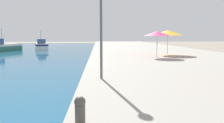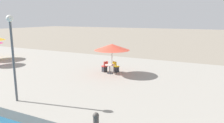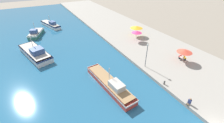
{
  "view_description": "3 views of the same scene",
  "coord_description": "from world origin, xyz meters",
  "px_view_note": "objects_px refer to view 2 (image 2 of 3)",
  "views": [
    {
      "loc": [
        0.84,
        4.24,
        2.58
      ],
      "look_at": [
        1.5,
        14.63,
        1.35
      ],
      "focal_mm": 35.0,
      "sensor_mm": 36.0,
      "label": 1
    },
    {
      "loc": [
        -6.61,
        4.82,
        4.95
      ],
      "look_at": [
        8.56,
        12.59,
        1.55
      ],
      "focal_mm": 35.0,
      "sensor_mm": 36.0,
      "label": 2
    },
    {
      "loc": [
        -15.2,
        -2.68,
        15.89
      ],
      "look_at": [
        -4.0,
        18.0,
        1.15
      ],
      "focal_mm": 24.0,
      "sensor_mm": 36.0,
      "label": 3
    }
  ],
  "objects_px": {
    "cafe_chair_right": "(116,68)",
    "cafe_umbrella_pink": "(112,47)",
    "cafe_table": "(110,67)",
    "mooring_bollard": "(96,120)",
    "cafe_chair_left": "(105,68)",
    "lamppost": "(12,44)"
  },
  "relations": [
    {
      "from": "cafe_chair_right",
      "to": "cafe_table",
      "type": "bearing_deg",
      "value": -90.0
    },
    {
      "from": "mooring_bollard",
      "to": "cafe_chair_right",
      "type": "bearing_deg",
      "value": 21.12
    },
    {
      "from": "cafe_table",
      "to": "mooring_bollard",
      "type": "height_order",
      "value": "cafe_table"
    },
    {
      "from": "cafe_table",
      "to": "cafe_chair_left",
      "type": "distance_m",
      "value": 0.75
    },
    {
      "from": "cafe_chair_left",
      "to": "mooring_bollard",
      "type": "height_order",
      "value": "cafe_chair_left"
    },
    {
      "from": "cafe_table",
      "to": "mooring_bollard",
      "type": "distance_m",
      "value": 8.87
    },
    {
      "from": "cafe_chair_left",
      "to": "mooring_bollard",
      "type": "xyz_separation_m",
      "value": [
        -8.41,
        -4.26,
        0.02
      ]
    },
    {
      "from": "cafe_table",
      "to": "mooring_bollard",
      "type": "bearing_deg",
      "value": -155.99
    },
    {
      "from": "cafe_chair_left",
      "to": "cafe_chair_right",
      "type": "relative_size",
      "value": 1.0
    },
    {
      "from": "cafe_umbrella_pink",
      "to": "cafe_chair_left",
      "type": "distance_m",
      "value": 2.03
    },
    {
      "from": "mooring_bollard",
      "to": "cafe_table",
      "type": "bearing_deg",
      "value": 24.01
    },
    {
      "from": "cafe_table",
      "to": "lamppost",
      "type": "relative_size",
      "value": 0.18
    },
    {
      "from": "cafe_chair_right",
      "to": "cafe_umbrella_pink",
      "type": "bearing_deg",
      "value": -76.77
    },
    {
      "from": "cafe_umbrella_pink",
      "to": "lamppost",
      "type": "relative_size",
      "value": 0.61
    },
    {
      "from": "cafe_table",
      "to": "cafe_chair_right",
      "type": "bearing_deg",
      "value": -17.15
    },
    {
      "from": "mooring_bollard",
      "to": "lamppost",
      "type": "bearing_deg",
      "value": 83.89
    },
    {
      "from": "lamppost",
      "to": "cafe_chair_left",
      "type": "bearing_deg",
      "value": -7.88
    },
    {
      "from": "cafe_umbrella_pink",
      "to": "cafe_chair_right",
      "type": "bearing_deg",
      "value": -3.92
    },
    {
      "from": "cafe_chair_left",
      "to": "mooring_bollard",
      "type": "relative_size",
      "value": 1.39
    },
    {
      "from": "cafe_table",
      "to": "cafe_chair_left",
      "type": "bearing_deg",
      "value": 64.63
    },
    {
      "from": "cafe_chair_left",
      "to": "cafe_chair_right",
      "type": "xyz_separation_m",
      "value": [
        0.38,
        -0.87,
        0.0
      ]
    },
    {
      "from": "cafe_umbrella_pink",
      "to": "lamppost",
      "type": "distance_m",
      "value": 7.87
    }
  ]
}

